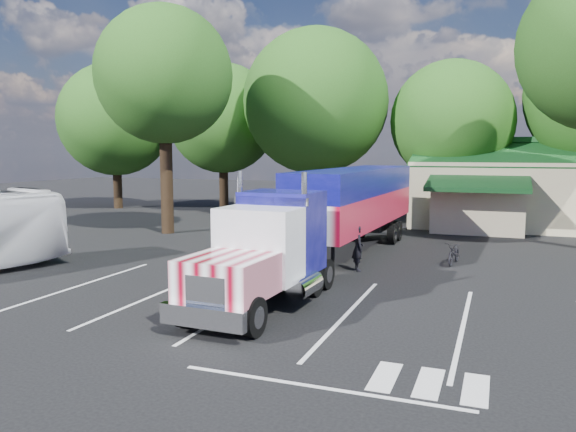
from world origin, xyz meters
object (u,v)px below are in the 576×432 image
(semi_truck, at_px, (338,209))
(bicycle, at_px, (454,253))
(silver_sedan, at_px, (491,217))
(woman, at_px, (358,248))

(semi_truck, distance_m, bicycle, 5.17)
(bicycle, bearing_deg, silver_sedan, 91.39)
(bicycle, distance_m, silver_sedan, 11.40)
(semi_truck, relative_size, bicycle, 11.17)
(bicycle, bearing_deg, woman, -134.61)
(woman, bearing_deg, bicycle, -80.90)
(bicycle, xyz_separation_m, silver_sedan, (1.24, 11.33, 0.28))
(silver_sedan, bearing_deg, bicycle, 176.26)
(bicycle, relative_size, silver_sedan, 0.39)
(silver_sedan, bearing_deg, woman, 164.01)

